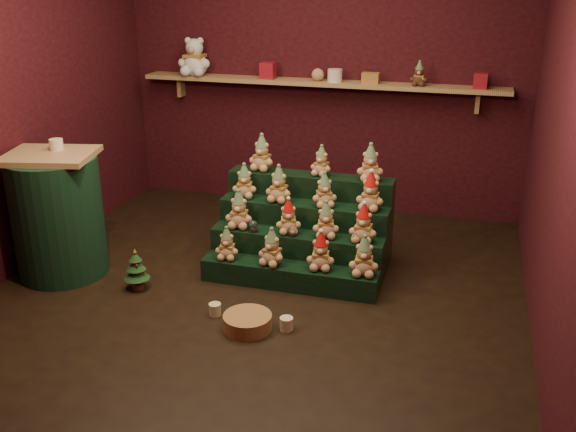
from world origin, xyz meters
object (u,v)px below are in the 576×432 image
(side_table, at_px, (58,215))
(wicker_basket, at_px, (247,322))
(mini_christmas_tree, at_px, (136,269))
(white_bear, at_px, (195,52))
(brown_bear, at_px, (419,74))
(mug_left, at_px, (215,309))
(mug_right, at_px, (286,324))
(snow_globe_a, at_px, (254,226))
(snow_globe_c, at_px, (355,238))
(riser_tier_front, at_px, (289,276))
(snow_globe_b, at_px, (293,231))

(side_table, bearing_deg, wicker_basket, -26.84)
(mini_christmas_tree, distance_m, white_bear, 2.56)
(brown_bear, bearing_deg, mug_left, -116.84)
(mug_right, height_order, white_bear, white_bear)
(snow_globe_a, distance_m, snow_globe_c, 0.82)
(snow_globe_a, bearing_deg, wicker_basket, -74.08)
(mini_christmas_tree, relative_size, white_bear, 0.71)
(snow_globe_a, xyz_separation_m, side_table, (-1.50, -0.43, 0.09))
(riser_tier_front, height_order, white_bear, white_bear)
(snow_globe_c, xyz_separation_m, side_table, (-2.32, -0.43, 0.10))
(riser_tier_front, xyz_separation_m, mug_left, (-0.39, -0.58, -0.05))
(snow_globe_a, relative_size, mug_right, 1.02)
(snow_globe_b, bearing_deg, riser_tier_front, -83.75)
(mini_christmas_tree, bearing_deg, brown_bear, 48.62)
(snow_globe_a, relative_size, mug_left, 1.07)
(side_table, distance_m, white_bear, 2.30)
(mug_left, height_order, mug_right, mug_right)
(mini_christmas_tree, height_order, mug_left, mini_christmas_tree)
(mug_left, xyz_separation_m, white_bear, (-1.11, 2.33, 1.51))
(snow_globe_a, distance_m, mini_christmas_tree, 0.97)
(mug_right, bearing_deg, mug_left, 174.49)
(snow_globe_a, bearing_deg, mug_right, -57.45)
(snow_globe_c, xyz_separation_m, wicker_basket, (-0.58, -0.85, -0.35))
(snow_globe_a, xyz_separation_m, snow_globe_b, (0.32, 0.00, -0.00))
(snow_globe_b, distance_m, wicker_basket, 0.93)
(side_table, xyz_separation_m, wicker_basket, (1.74, -0.42, -0.45))
(riser_tier_front, relative_size, wicker_basket, 4.12)
(mug_left, height_order, wicker_basket, wicker_basket)
(wicker_basket, bearing_deg, snow_globe_a, 105.92)
(mug_left, bearing_deg, riser_tier_front, 56.33)
(riser_tier_front, xyz_separation_m, snow_globe_c, (0.48, 0.16, 0.31))
(mini_christmas_tree, xyz_separation_m, white_bear, (-0.37, 2.11, 1.39))
(mug_right, bearing_deg, white_bear, 124.89)
(mug_left, relative_size, white_bear, 0.19)
(side_table, bearing_deg, white_bear, 67.21)
(snow_globe_a, bearing_deg, mini_christmas_tree, -146.07)
(wicker_basket, xyz_separation_m, brown_bear, (0.84, 2.44, 1.38))
(brown_bear, bearing_deg, mug_right, -104.62)
(snow_globe_b, height_order, side_table, side_table)
(snow_globe_b, height_order, wicker_basket, snow_globe_b)
(side_table, relative_size, mug_right, 10.85)
(snow_globe_a, bearing_deg, side_table, -163.95)
(snow_globe_c, distance_m, mug_left, 1.19)
(wicker_basket, height_order, brown_bear, brown_bear)
(side_table, distance_m, mug_right, 2.09)
(snow_globe_a, bearing_deg, white_bear, 126.00)
(brown_bear, bearing_deg, mini_christmas_tree, -132.40)
(mug_right, xyz_separation_m, wicker_basket, (-0.26, -0.06, 0.01))
(snow_globe_b, xyz_separation_m, white_bear, (-1.48, 1.59, 1.15))
(riser_tier_front, height_order, mini_christmas_tree, mini_christmas_tree)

